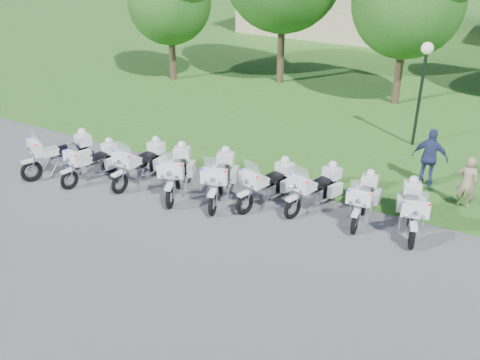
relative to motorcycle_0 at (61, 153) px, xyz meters
The scene contains 15 objects.
ground 6.45m from the motorcycle_0, ahead, with size 100.00×100.00×0.00m, color #55555A.
grass_lawn 27.38m from the motorcycle_0, 76.48° to the left, with size 100.00×48.00×0.01m, color #36631F.
motorcycle_0 is the anchor object (origin of this frame).
motorcycle_1 1.29m from the motorcycle_0, ahead, with size 1.03×2.29×1.55m.
motorcycle_2 2.91m from the motorcycle_0, 15.87° to the left, with size 0.91×2.47×1.66m.
motorcycle_3 4.34m from the motorcycle_0, 10.23° to the left, with size 1.46×2.43×1.73m.
motorcycle_4 5.79m from the motorcycle_0, 10.82° to the left, with size 1.37×2.50×1.74m.
motorcycle_5 7.28m from the motorcycle_0, 12.14° to the left, with size 1.22×2.37×1.63m.
motorcycle_6 8.73m from the motorcycle_0, 12.97° to the left, with size 1.26×2.32×1.61m.
motorcycle_7 10.17m from the motorcycle_0, 11.78° to the left, with size 0.86×2.29×1.54m.
motorcycle_8 11.53m from the motorcycle_0, 10.56° to the left, with size 1.18×2.35×1.61m.
lamp_post 13.21m from the motorcycle_0, 40.00° to the left, with size 0.44×0.44×3.96m.
building_west 27.64m from the motorcycle_0, 89.18° to the left, with size 14.56×8.32×4.10m.
bystander_a 13.14m from the motorcycle_0, 18.65° to the left, with size 0.61×0.40×1.66m, color gray.
bystander_c 12.28m from the motorcycle_0, 24.83° to the left, with size 1.15×0.48×1.96m, color navy.
Camera 1 is at (7.07, -11.19, 8.12)m, focal length 40.00 mm.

